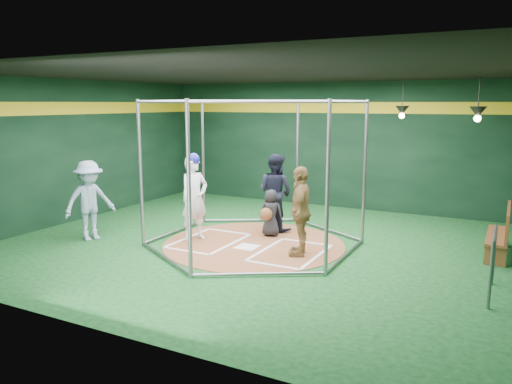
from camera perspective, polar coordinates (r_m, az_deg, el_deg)
The scene contains 15 objects.
room_shell at distance 10.19m, azimuth -0.24°, elevation 3.54°, with size 10.10×9.10×3.53m.
clay_disc at distance 10.53m, azimuth -0.25°, elevation -5.95°, with size 3.80×3.80×0.01m, color brown.
home_plate at distance 10.28m, azimuth -1.03°, elevation -6.30°, with size 0.43×0.43×0.01m, color white.
batter_box_left at distance 10.78m, azimuth -5.37°, elevation -5.55°, with size 1.17×1.77×0.01m.
batter_box_right at distance 9.92m, azimuth 3.97°, elevation -6.93°, with size 1.17×1.77×0.01m.
batting_cage at distance 10.22m, azimuth -0.26°, elevation 2.12°, with size 4.05×4.67×3.00m.
pendant_lamp_near at distance 12.81m, azimuth 16.35°, elevation 8.91°, with size 0.34×0.34×0.90m.
pendant_lamp_far at distance 10.99m, azimuth 24.02°, elevation 8.31°, with size 0.34×0.34×0.90m.
batter_figure at distance 10.73m, azimuth -7.05°, elevation -0.58°, with size 0.62×0.76×1.88m.
visitor_leopard at distance 9.62m, azimuth 5.11°, elevation -2.17°, with size 1.02×0.42×1.74m, color tan.
catcher_figure at distance 11.01m, azimuth 1.66°, elevation -2.40°, with size 0.58×0.62×1.04m.
umpire at distance 11.49m, azimuth 2.22°, elevation -0.01°, with size 0.86×0.67×1.78m, color black.
bystander_blue at distance 11.28m, azimuth -18.48°, elevation -0.94°, with size 1.11×0.64×1.72m, color #8C9FB9.
dugout_bench at distance 10.76m, azimuth 26.31°, elevation -4.02°, with size 0.38×1.64×0.96m.
steel_railing at distance 8.42m, azimuth 25.50°, elevation -6.39°, with size 0.05×1.17×1.01m.
Camera 1 is at (4.70, -8.96, 2.93)m, focal length 35.00 mm.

